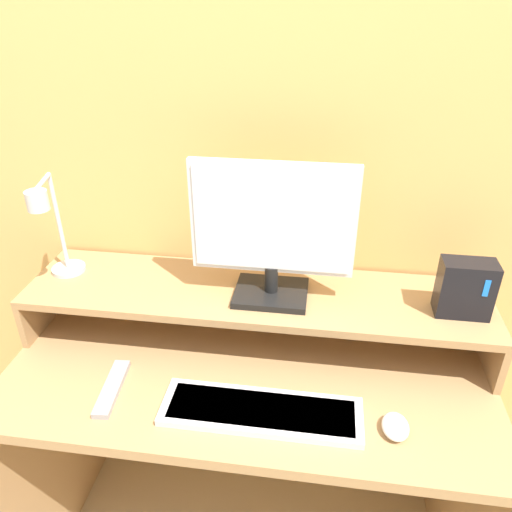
% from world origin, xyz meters
% --- Properties ---
extents(wall_back, '(6.00, 0.05, 2.50)m').
position_xyz_m(wall_back, '(0.00, 0.63, 1.25)').
color(wall_back, '#E5AD60').
rests_on(wall_back, ground_plane).
extents(desk, '(1.28, 0.60, 0.75)m').
position_xyz_m(desk, '(0.00, 0.30, 0.54)').
color(desk, '#A87F51').
rests_on(desk, ground_plane).
extents(monitor_shelf, '(1.28, 0.31, 0.15)m').
position_xyz_m(monitor_shelf, '(0.00, 0.45, 0.88)').
color(monitor_shelf, '#A87F51').
rests_on(monitor_shelf, desk).
extents(monitor, '(0.42, 0.16, 0.38)m').
position_xyz_m(monitor, '(0.05, 0.43, 1.10)').
color(monitor, black).
rests_on(monitor, monitor_shelf).
extents(desk_lamp, '(0.10, 0.19, 0.31)m').
position_xyz_m(desk_lamp, '(-0.55, 0.42, 1.07)').
color(desk_lamp, silver).
rests_on(desk_lamp, monitor_shelf).
extents(router_dock, '(0.13, 0.07, 0.15)m').
position_xyz_m(router_dock, '(0.54, 0.42, 0.98)').
color(router_dock, black).
rests_on(router_dock, monitor_shelf).
extents(keyboard, '(0.48, 0.14, 0.02)m').
position_xyz_m(keyboard, '(0.06, 0.15, 0.76)').
color(keyboard, silver).
rests_on(keyboard, desk).
extents(mouse, '(0.06, 0.08, 0.03)m').
position_xyz_m(mouse, '(0.37, 0.14, 0.77)').
color(mouse, white).
rests_on(mouse, desk).
extents(remote_control, '(0.06, 0.20, 0.02)m').
position_xyz_m(remote_control, '(-0.33, 0.17, 0.76)').
color(remote_control, '#99999E').
rests_on(remote_control, desk).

